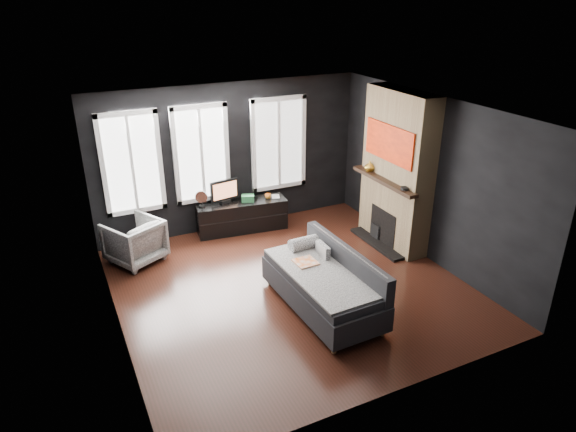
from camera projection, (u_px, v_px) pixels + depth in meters
name	position (u px, v px, depth m)	size (l,w,h in m)	color
floor	(291.00, 287.00, 7.83)	(5.00, 5.00, 0.00)	black
ceiling	(291.00, 111.00, 6.72)	(5.00, 5.00, 0.00)	white
wall_back	(230.00, 158.00, 9.33)	(5.00, 0.02, 2.70)	black
wall_left	(108.00, 240.00, 6.28)	(0.02, 5.00, 2.70)	black
wall_right	(430.00, 179.00, 8.27)	(0.02, 5.00, 2.70)	black
windows	(203.00, 104.00, 8.70)	(4.00, 0.16, 1.76)	white
fireplace	(397.00, 170.00, 8.68)	(0.70, 1.62, 2.70)	#93724C
sofa	(323.00, 281.00, 7.15)	(1.02, 2.03, 0.87)	black
stripe_pillow	(323.00, 254.00, 7.47)	(0.08, 0.33, 0.33)	gray
armchair	(134.00, 239.00, 8.42)	(0.78, 0.73, 0.81)	white
media_console	(241.00, 215.00, 9.58)	(1.66, 0.52, 0.57)	black
monitor	(224.00, 190.00, 9.30)	(0.56, 0.12, 0.50)	black
desk_fan	(202.00, 199.00, 9.16)	(0.22, 0.22, 0.31)	#9E9E9E
mug	(268.00, 196.00, 9.57)	(0.12, 0.09, 0.12)	orange
book	(271.00, 192.00, 9.61)	(0.15, 0.02, 0.20)	tan
storage_box	(248.00, 198.00, 9.44)	(0.23, 0.14, 0.12)	#2C703E
mantel_vase	(370.00, 166.00, 8.97)	(0.18, 0.19, 0.18)	gold
mantel_clock	(405.00, 188.00, 8.17)	(0.13, 0.13, 0.04)	black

